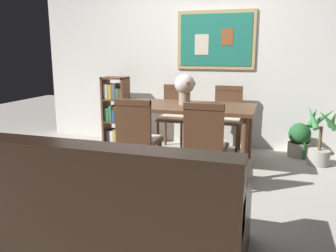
# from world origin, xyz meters

# --- Properties ---
(ground_plane) EXTENTS (12.00, 12.00, 0.00)m
(ground_plane) POSITION_xyz_m (0.00, 0.00, 0.00)
(ground_plane) COLOR #B7B2A8
(wall_back_with_painting) EXTENTS (5.20, 0.14, 2.60)m
(wall_back_with_painting) POSITION_xyz_m (0.00, 1.66, 1.30)
(wall_back_with_painting) COLOR silver
(wall_back_with_painting) RESTS_ON ground_plane
(dining_table) EXTENTS (1.57, 0.83, 0.75)m
(dining_table) POSITION_xyz_m (0.01, 0.55, 0.65)
(dining_table) COLOR brown
(dining_table) RESTS_ON ground_plane
(dining_chair_far_left) EXTENTS (0.40, 0.41, 0.91)m
(dining_chair_far_left) POSITION_xyz_m (-0.36, 1.27, 0.54)
(dining_chair_far_left) COLOR brown
(dining_chair_far_left) RESTS_ON ground_plane
(dining_chair_near_right) EXTENTS (0.40, 0.41, 0.91)m
(dining_chair_near_right) POSITION_xyz_m (0.37, -0.20, 0.54)
(dining_chair_near_right) COLOR brown
(dining_chair_near_right) RESTS_ON ground_plane
(dining_chair_far_right) EXTENTS (0.40, 0.41, 0.91)m
(dining_chair_far_right) POSITION_xyz_m (0.38, 1.32, 0.54)
(dining_chair_far_right) COLOR brown
(dining_chair_far_right) RESTS_ON ground_plane
(dining_chair_near_left) EXTENTS (0.40, 0.41, 0.91)m
(dining_chair_near_left) POSITION_xyz_m (-0.35, -0.17, 0.54)
(dining_chair_near_left) COLOR brown
(dining_chair_near_left) RESTS_ON ground_plane
(leather_couch) EXTENTS (1.80, 0.84, 0.84)m
(leather_couch) POSITION_xyz_m (-0.03, -1.42, 0.31)
(leather_couch) COLOR black
(leather_couch) RESTS_ON ground_plane
(bookshelf) EXTENTS (0.36, 0.28, 1.01)m
(bookshelf) POSITION_xyz_m (-1.29, 1.27, 0.48)
(bookshelf) COLOR brown
(bookshelf) RESTS_ON ground_plane
(potted_ivy) EXTENTS (0.29, 0.31, 0.51)m
(potted_ivy) POSITION_xyz_m (1.34, 1.36, 0.22)
(potted_ivy) COLOR #B2ADA3
(potted_ivy) RESTS_ON ground_plane
(potted_palm) EXTENTS (0.40, 0.41, 0.75)m
(potted_palm) POSITION_xyz_m (1.56, 1.05, 0.30)
(potted_palm) COLOR #B2ADA3
(potted_palm) RESTS_ON ground_plane
(flower_vase) EXTENTS (0.25, 0.24, 0.37)m
(flower_vase) POSITION_xyz_m (-0.04, 0.57, 0.97)
(flower_vase) COLOR tan
(flower_vase) RESTS_ON dining_table
(tv_remote) EXTENTS (0.08, 0.16, 0.02)m
(tv_remote) POSITION_xyz_m (0.43, 0.42, 0.76)
(tv_remote) COLOR black
(tv_remote) RESTS_ON dining_table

